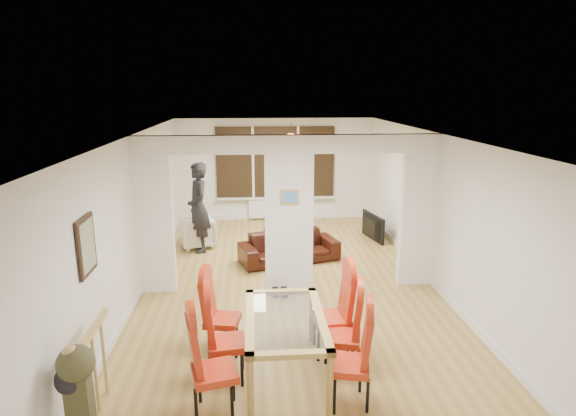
{
  "coord_description": "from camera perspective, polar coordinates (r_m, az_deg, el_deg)",
  "views": [
    {
      "loc": [
        -0.6,
        -7.69,
        3.31
      ],
      "look_at": [
        0.03,
        0.6,
        1.25
      ],
      "focal_mm": 30.0,
      "sensor_mm": 36.0,
      "label": 1
    }
  ],
  "objects": [
    {
      "name": "floor",
      "position": [
        8.4,
        0.11,
        -9.29
      ],
      "size": [
        5.0,
        9.0,
        0.01
      ],
      "primitive_type": "cube",
      "color": "#A48442",
      "rests_on": "ground"
    },
    {
      "name": "room_walls",
      "position": [
        7.97,
        0.11,
        -0.67
      ],
      "size": [
        5.0,
        9.0,
        2.6
      ],
      "primitive_type": null,
      "color": "silver",
      "rests_on": "floor"
    },
    {
      "name": "divider_wall",
      "position": [
        7.97,
        0.11,
        -0.67
      ],
      "size": [
        5.0,
        0.18,
        2.6
      ],
      "primitive_type": "cube",
      "color": "white",
      "rests_on": "floor"
    },
    {
      "name": "bay_window_blinds",
      "position": [
        12.28,
        -1.49,
        5.46
      ],
      "size": [
        3.0,
        0.08,
        1.8
      ],
      "primitive_type": "cube",
      "color": "black",
      "rests_on": "room_walls"
    },
    {
      "name": "radiator",
      "position": [
        12.48,
        -1.45,
        -0.03
      ],
      "size": [
        1.4,
        0.08,
        0.5
      ],
      "primitive_type": "cube",
      "color": "white",
      "rests_on": "floor"
    },
    {
      "name": "pendant_light",
      "position": [
        11.09,
        0.35,
        7.93
      ],
      "size": [
        0.36,
        0.36,
        0.36
      ],
      "primitive_type": "sphere",
      "color": "orange",
      "rests_on": "room_walls"
    },
    {
      "name": "stair_newel",
      "position": [
        5.53,
        -22.11,
        -17.16
      ],
      "size": [
        0.4,
        1.2,
        1.1
      ],
      "primitive_type": null,
      "color": "tan",
      "rests_on": "floor"
    },
    {
      "name": "wall_poster",
      "position": [
        5.87,
        -22.79,
        -4.14
      ],
      "size": [
        0.04,
        0.52,
        0.67
      ],
      "primitive_type": "cube",
      "color": "gray",
      "rests_on": "room_walls"
    },
    {
      "name": "pillar_photo",
      "position": [
        7.81,
        0.17,
        1.28
      ],
      "size": [
        0.3,
        0.03,
        0.25
      ],
      "primitive_type": "cube",
      "color": "#4C8CD8",
      "rests_on": "divider_wall"
    },
    {
      "name": "dining_table",
      "position": [
        5.85,
        -0.34,
        -16.12
      ],
      "size": [
        0.91,
        1.62,
        0.76
      ],
      "primitive_type": null,
      "color": "olive",
      "rests_on": "floor"
    },
    {
      "name": "dining_chair_la",
      "position": [
        5.25,
        -8.74,
        -17.94
      ],
      "size": [
        0.54,
        0.54,
        1.1
      ],
      "primitive_type": null,
      "rotation": [
        0.0,
        0.0,
        0.24
      ],
      "color": "#A82711",
      "rests_on": "floor"
    },
    {
      "name": "dining_chair_lb",
      "position": [
        5.78,
        -7.31,
        -14.91
      ],
      "size": [
        0.48,
        0.48,
        1.07
      ],
      "primitive_type": null,
      "rotation": [
        0.0,
        0.0,
        0.13
      ],
      "color": "#A82711",
      "rests_on": "floor"
    },
    {
      "name": "dining_chair_lc",
      "position": [
        6.33,
        -7.78,
        -12.37
      ],
      "size": [
        0.49,
        0.49,
        1.04
      ],
      "primitive_type": null,
      "rotation": [
        0.0,
        0.0,
        -0.2
      ],
      "color": "#A82711",
      "rests_on": "floor"
    },
    {
      "name": "dining_chair_ra",
      "position": [
        5.38,
        7.21,
        -17.23
      ],
      "size": [
        0.52,
        0.52,
        1.08
      ],
      "primitive_type": null,
      "rotation": [
        0.0,
        0.0,
        -0.22
      ],
      "color": "#A82711",
      "rests_on": "floor"
    },
    {
      "name": "dining_chair_rb",
      "position": [
        5.91,
        6.47,
        -14.34
      ],
      "size": [
        0.5,
        0.5,
        1.04
      ],
      "primitive_type": null,
      "rotation": [
        0.0,
        0.0,
        -0.24
      ],
      "color": "#A82711",
      "rests_on": "floor"
    },
    {
      "name": "dining_chair_rc",
      "position": [
        6.25,
        5.16,
        -12.22
      ],
      "size": [
        0.49,
        0.49,
        1.12
      ],
      "primitive_type": null,
      "rotation": [
        0.0,
        0.0,
        0.09
      ],
      "color": "#A82711",
      "rests_on": "floor"
    },
    {
      "name": "sofa",
      "position": [
        9.5,
        0.13,
        -4.67
      ],
      "size": [
        2.05,
        1.26,
        0.56
      ],
      "primitive_type": "imported",
      "rotation": [
        0.0,
        0.0,
        0.29
      ],
      "color": "black",
      "rests_on": "floor"
    },
    {
      "name": "armchair",
      "position": [
        10.5,
        -10.74,
        -2.87
      ],
      "size": [
        0.86,
        0.87,
        0.64
      ],
      "primitive_type": "imported",
      "rotation": [
        0.0,
        0.0,
        -1.27
      ],
      "color": "beige",
      "rests_on": "floor"
    },
    {
      "name": "person",
      "position": [
        10.07,
        -10.58,
        0.04
      ],
      "size": [
        0.79,
        0.64,
        1.87
      ],
      "primitive_type": "imported",
      "rotation": [
        0.0,
        0.0,
        -1.24
      ],
      "color": "black",
      "rests_on": "floor"
    },
    {
      "name": "television",
      "position": [
        10.97,
        9.56,
        -2.23
      ],
      "size": [
        1.02,
        0.34,
        0.59
      ],
      "primitive_type": "imported",
      "rotation": [
        0.0,
        0.0,
        1.78
      ],
      "color": "black",
      "rests_on": "floor"
    },
    {
      "name": "coffee_table",
      "position": [
        10.82,
        -0.05,
        -3.19
      ],
      "size": [
        1.18,
        0.81,
        0.25
      ],
      "primitive_type": null,
      "rotation": [
        0.0,
        0.0,
        -0.27
      ],
      "color": "black",
      "rests_on": "floor"
    },
    {
      "name": "bottle",
      "position": [
        10.68,
        -1.02,
        -2.02
      ],
      "size": [
        0.06,
        0.06,
        0.26
      ],
      "primitive_type": "cylinder",
      "color": "#143F19",
      "rests_on": "coffee_table"
    },
    {
      "name": "bowl",
      "position": [
        10.9,
        1.14,
        -2.24
      ],
      "size": [
        0.23,
        0.23,
        0.06
      ],
      "primitive_type": "imported",
      "color": "black",
      "rests_on": "coffee_table"
    },
    {
      "name": "shoes",
      "position": [
        8.04,
        -0.97,
        -9.99
      ],
      "size": [
        0.24,
        0.26,
        0.1
      ],
      "primitive_type": null,
      "color": "black",
      "rests_on": "floor"
    }
  ]
}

